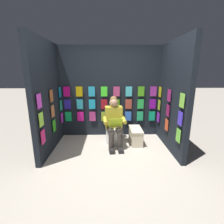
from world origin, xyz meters
TOP-DOWN VIEW (x-y plane):
  - ground_plane at (0.00, 0.00)m, footprint 30.00×30.00m
  - display_wall_back at (0.00, -1.65)m, footprint 2.74×0.14m
  - display_wall_left at (-1.37, -0.80)m, footprint 0.14×1.60m
  - display_wall_right at (1.37, -0.80)m, footprint 0.14×1.60m
  - toilet at (-0.06, -1.15)m, footprint 0.42×0.57m
  - person_reading at (-0.08, -0.92)m, footprint 0.55×0.71m
  - comic_longbox_near at (-0.63, -1.06)m, footprint 0.29×0.61m

SIDE VIEW (x-z plane):
  - ground_plane at x=0.00m, z-range 0.00..0.00m
  - comic_longbox_near at x=-0.63m, z-range 0.00..0.38m
  - toilet at x=-0.06m, z-range -0.06..0.71m
  - person_reading at x=-0.08m, z-range 0.00..1.20m
  - display_wall_back at x=0.00m, z-range -0.01..2.40m
  - display_wall_left at x=-1.37m, z-range 0.00..2.40m
  - display_wall_right at x=1.37m, z-range 0.00..2.40m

